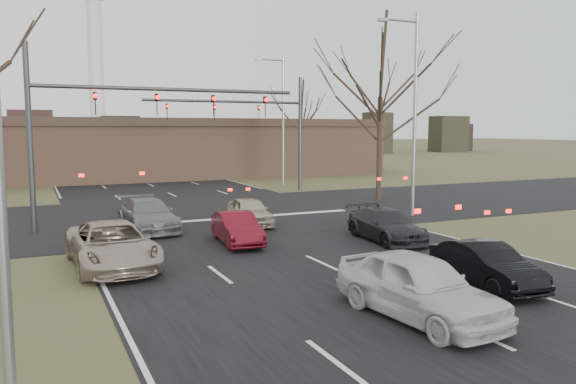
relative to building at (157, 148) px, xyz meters
name	(u,v)px	position (x,y,z in m)	size (l,w,h in m)	color
ground	(372,287)	(-2.00, -38.00, -2.67)	(360.00, 360.00, 0.00)	#4C522B
road_main	(104,164)	(-2.00, 22.00, -2.66)	(14.00, 300.00, 0.02)	black
road_cross	(212,213)	(-2.00, -23.00, -2.65)	(200.00, 14.00, 0.02)	black
building	(157,148)	(0.00, 0.00, 0.00)	(42.40, 10.40, 5.30)	#8B654B
mast_arm_near	(110,114)	(-7.23, -25.00, 2.41)	(12.12, 0.24, 8.00)	#383A3D
mast_arm_far	(263,120)	(4.18, -15.00, 2.35)	(11.12, 0.24, 8.00)	#383A3D
streetlight_left	(5,45)	(-10.82, -42.00, 2.92)	(2.34, 0.25, 10.00)	gray
streetlight_right_near	(412,105)	(6.82, -28.00, 2.92)	(2.34, 0.25, 10.00)	gray
streetlight_right_far	(281,113)	(7.32, -11.00, 2.92)	(2.34, 0.25, 10.00)	gray
tree_right_near	(381,54)	(9.00, -22.00, 6.23)	(6.90, 6.90, 11.50)	black
tree_right_far	(301,101)	(13.00, -3.00, 4.29)	(5.40, 5.40, 9.00)	black
car_silver_suv	(112,245)	(-8.30, -32.62, -1.94)	(2.40, 5.21, 1.45)	#AD9D8C
car_white_sedan	(418,286)	(-2.50, -40.67, -1.89)	(1.84, 4.58, 1.56)	silver
car_black_hatch	(486,265)	(0.92, -39.29, -2.05)	(1.31, 3.76, 1.24)	black
car_charcoal_sedan	(386,225)	(2.12, -32.72, -2.04)	(1.76, 4.32, 1.25)	black
car_grey_ahead	(148,215)	(-6.00, -26.50, -1.97)	(1.95, 4.79, 1.39)	slate
car_red_ahead	(237,228)	(-3.45, -30.84, -2.05)	(1.29, 3.71, 1.22)	#5E0D19
car_silver_ahead	(250,211)	(-1.50, -27.11, -2.03)	(1.51, 3.76, 1.28)	#B4AB92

